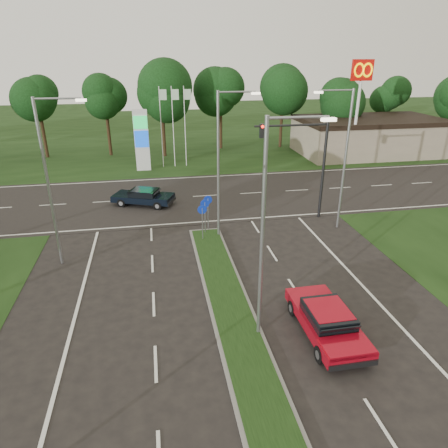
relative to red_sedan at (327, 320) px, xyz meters
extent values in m
cube|color=black|center=(-3.58, 49.50, -0.71)|extent=(160.00, 50.00, 0.02)
cube|color=black|center=(-3.58, 18.50, -0.71)|extent=(160.00, 12.00, 0.02)
cube|color=slate|center=(-3.58, -1.50, -0.65)|extent=(2.00, 26.00, 0.12)
cube|color=gray|center=(18.42, 30.50, 1.29)|extent=(16.00, 9.00, 4.00)
cylinder|color=gray|center=(-2.78, 0.50, 3.79)|extent=(0.16, 0.16, 9.00)
cylinder|color=gray|center=(-1.68, 0.50, 8.19)|extent=(2.20, 0.10, 0.10)
cube|color=#FFF2CC|center=(-0.58, 0.50, 8.09)|extent=(0.50, 0.22, 0.12)
cylinder|color=gray|center=(-2.78, 10.50, 3.79)|extent=(0.16, 0.16, 9.00)
cylinder|color=gray|center=(-1.68, 10.50, 8.19)|extent=(2.20, 0.10, 0.10)
cube|color=#FFF2CC|center=(-0.58, 10.50, 8.09)|extent=(0.50, 0.22, 0.12)
cylinder|color=gray|center=(-12.08, 8.50, 3.79)|extent=(0.16, 0.16, 9.00)
cylinder|color=gray|center=(-10.98, 8.50, 8.19)|extent=(2.20, 0.10, 0.10)
cube|color=#FFF2CC|center=(-9.88, 8.50, 8.09)|extent=(0.50, 0.22, 0.12)
cylinder|color=gray|center=(5.42, 10.50, 3.79)|extent=(0.16, 0.16, 9.00)
cylinder|color=gray|center=(4.32, 10.50, 8.19)|extent=(2.20, 0.10, 0.10)
cube|color=#FFF2CC|center=(3.22, 10.50, 8.09)|extent=(0.50, 0.22, 0.12)
cylinder|color=black|center=(4.92, 12.50, 2.79)|extent=(0.20, 0.20, 7.00)
cylinder|color=black|center=(2.42, 12.50, 5.89)|extent=(5.00, 0.14, 0.14)
cube|color=black|center=(0.42, 12.50, 5.59)|extent=(0.28, 0.28, 0.90)
sphere|color=#FF190C|center=(0.42, 12.32, 5.89)|extent=(0.20, 0.20, 0.20)
cylinder|color=gray|center=(-3.88, 10.00, 0.39)|extent=(0.06, 0.06, 2.20)
cylinder|color=#0C26A5|center=(-3.88, 10.00, 1.39)|extent=(0.56, 0.04, 0.56)
cylinder|color=gray|center=(-3.58, 11.00, 0.39)|extent=(0.06, 0.06, 2.20)
cylinder|color=#0C26A5|center=(-3.58, 11.00, 1.39)|extent=(0.56, 0.04, 0.56)
cylinder|color=gray|center=(-3.28, 11.70, 0.39)|extent=(0.06, 0.06, 2.20)
cylinder|color=#0C26A5|center=(-3.28, 11.70, 1.39)|extent=(0.56, 0.04, 0.56)
cube|color=silver|center=(-7.58, 27.50, 2.29)|extent=(1.40, 0.30, 6.00)
cube|color=#0CA53F|center=(-7.58, 27.32, 4.09)|extent=(1.30, 0.08, 1.20)
cube|color=#0C3FBF|center=(-7.58, 27.32, 2.49)|extent=(1.30, 0.08, 1.60)
cylinder|color=silver|center=(-5.58, 28.50, 3.29)|extent=(0.08, 0.08, 8.00)
cube|color=#B2D8B2|center=(-5.23, 28.50, 6.49)|extent=(0.70, 0.02, 1.00)
cylinder|color=silver|center=(-4.38, 28.50, 3.29)|extent=(0.08, 0.08, 8.00)
cube|color=#B2D8B2|center=(-4.03, 28.50, 6.49)|extent=(0.70, 0.02, 1.00)
cylinder|color=silver|center=(-3.18, 28.50, 3.29)|extent=(0.08, 0.08, 8.00)
cube|color=#B2D8B2|center=(-2.83, 28.50, 6.49)|extent=(0.70, 0.02, 1.00)
cylinder|color=silver|center=(14.42, 26.50, 4.29)|extent=(0.30, 0.30, 10.00)
cube|color=#BF0C07|center=(14.42, 26.50, 8.69)|extent=(2.20, 0.35, 2.00)
torus|color=#FFC600|center=(13.97, 26.28, 8.69)|extent=(1.06, 0.16, 1.06)
torus|color=#FFC600|center=(14.87, 26.28, 8.69)|extent=(1.06, 0.16, 1.06)
cylinder|color=black|center=(-3.58, 34.50, 1.49)|extent=(0.36, 0.36, 4.40)
sphere|color=black|center=(-3.58, 34.50, 5.79)|extent=(6.00, 6.00, 6.00)
sphere|color=black|center=(-3.28, 34.30, 6.79)|extent=(4.80, 4.80, 4.80)
cube|color=#9C0817|center=(0.00, 0.02, -0.11)|extent=(1.99, 4.81, 0.49)
cube|color=black|center=(0.00, -0.07, 0.36)|extent=(1.68, 2.12, 0.46)
cube|color=#9C0817|center=(0.00, -0.07, 0.59)|extent=(1.58, 1.74, 0.04)
cylinder|color=black|center=(-0.91, 1.56, -0.37)|extent=(0.22, 0.68, 0.68)
cylinder|color=black|center=(0.89, 1.56, -0.37)|extent=(0.22, 0.68, 0.68)
cylinder|color=black|center=(-0.89, -1.52, -0.37)|extent=(0.22, 0.68, 0.68)
cylinder|color=black|center=(0.91, -1.51, -0.37)|extent=(0.22, 0.68, 0.68)
cube|color=black|center=(-7.58, 17.30, -0.14)|extent=(4.95, 3.46, 0.47)
cube|color=black|center=(-7.49, 17.27, 0.31)|extent=(2.47, 2.23, 0.44)
cube|color=black|center=(-7.49, 17.27, 0.53)|extent=(2.09, 2.01, 0.04)
cylinder|color=black|center=(-9.26, 17.06, -0.39)|extent=(0.68, 0.44, 0.65)
cylinder|color=black|center=(-8.62, 18.65, -0.39)|extent=(0.68, 0.44, 0.65)
cylinder|color=black|center=(-6.54, 15.96, -0.39)|extent=(0.68, 0.44, 0.65)
cylinder|color=black|center=(-5.90, 17.55, -0.39)|extent=(0.68, 0.44, 0.65)
camera|label=1|loc=(-6.64, -12.67, 10.17)|focal=32.00mm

